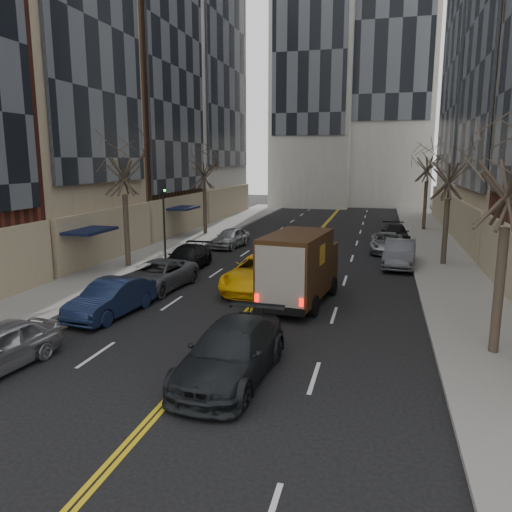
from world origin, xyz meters
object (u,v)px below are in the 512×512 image
Objects in this scene: observer_sedan at (231,352)px; pedestrian at (270,269)px; ups_truck at (300,268)px; taxi at (261,273)px.

observer_sedan is 10.76m from pedestrian.
ups_truck reaches higher than pedestrian.
taxi reaches higher than observer_sedan.
observer_sedan is 3.21× the size of pedestrian.
ups_truck is at bearing -124.28° from pedestrian.
ups_truck is 1.09× the size of observer_sedan.
pedestrian is at bearing 131.09° from ups_truck.
observer_sedan is at bearing -151.69° from pedestrian.
observer_sedan is 9.89m from taxi.
ups_truck is 7.93m from observer_sedan.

